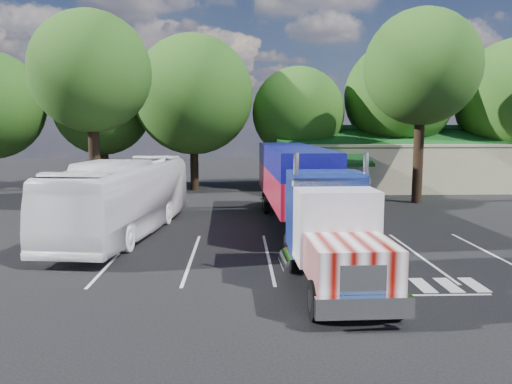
{
  "coord_description": "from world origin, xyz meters",
  "views": [
    {
      "loc": [
        -1.23,
        -26.39,
        5.45
      ],
      "look_at": [
        -0.32,
        -0.36,
        2.0
      ],
      "focal_mm": 35.0,
      "sensor_mm": 36.0,
      "label": 1
    }
  ],
  "objects_px": {
    "semi_truck": "(300,185)",
    "tour_bus": "(124,197)",
    "woman": "(302,230)",
    "bicycle": "(285,203)",
    "silver_sedan": "(322,190)"
  },
  "relations": [
    {
      "from": "tour_bus",
      "to": "woman",
      "type": "bearing_deg",
      "value": -13.24
    },
    {
      "from": "woman",
      "to": "semi_truck",
      "type": "bearing_deg",
      "value": -18.57
    },
    {
      "from": "semi_truck",
      "to": "woman",
      "type": "height_order",
      "value": "semi_truck"
    },
    {
      "from": "woman",
      "to": "tour_bus",
      "type": "relative_size",
      "value": 0.12
    },
    {
      "from": "semi_truck",
      "to": "woman",
      "type": "distance_m",
      "value": 3.04
    },
    {
      "from": "bicycle",
      "to": "woman",
      "type": "bearing_deg",
      "value": -93.92
    },
    {
      "from": "semi_truck",
      "to": "silver_sedan",
      "type": "height_order",
      "value": "semi_truck"
    },
    {
      "from": "silver_sedan",
      "to": "bicycle",
      "type": "bearing_deg",
      "value": 144.02
    },
    {
      "from": "bicycle",
      "to": "silver_sedan",
      "type": "xyz_separation_m",
      "value": [
        3.2,
        4.83,
        0.21
      ]
    },
    {
      "from": "silver_sedan",
      "to": "semi_truck",
      "type": "bearing_deg",
      "value": 163.17
    },
    {
      "from": "woman",
      "to": "silver_sedan",
      "type": "relative_size",
      "value": 0.39
    },
    {
      "from": "semi_truck",
      "to": "tour_bus",
      "type": "height_order",
      "value": "semi_truck"
    },
    {
      "from": "semi_truck",
      "to": "tour_bus",
      "type": "relative_size",
      "value": 1.6
    },
    {
      "from": "tour_bus",
      "to": "silver_sedan",
      "type": "xyz_separation_m",
      "value": [
        12.0,
        11.79,
        -1.18
      ]
    },
    {
      "from": "woman",
      "to": "tour_bus",
      "type": "height_order",
      "value": "tour_bus"
    }
  ]
}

